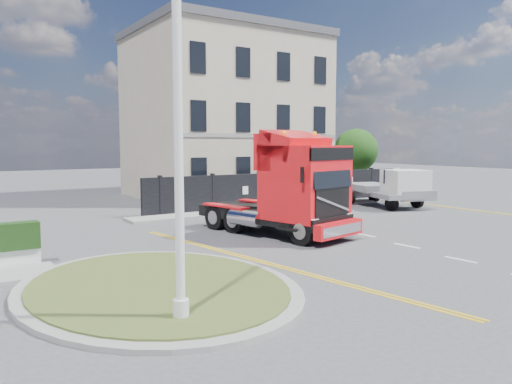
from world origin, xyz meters
TOP-DOWN VIEW (x-y plane):
  - ground at (0.00, 0.00)m, footprint 120.00×120.00m
  - traffic_island at (-7.00, -3.00)m, footprint 6.80×6.80m
  - hoarding_fence at (6.55, 9.00)m, footprint 18.80×0.25m
  - georgian_building at (6.00, 16.50)m, footprint 12.30×10.30m
  - tree at (14.38, 12.10)m, footprint 3.20×3.20m
  - pavement_far at (6.00, 8.10)m, footprint 20.00×1.60m
  - truck at (0.31, 1.01)m, footprint 3.89×7.20m
  - flatbed_pickup at (10.69, 4.79)m, footprint 3.70×5.83m
  - lamppost_island at (-7.50, -5.55)m, footprint 0.26×0.52m

SIDE VIEW (x-z plane):
  - ground at x=0.00m, z-range 0.00..0.00m
  - pavement_far at x=6.00m, z-range 0.00..0.12m
  - traffic_island at x=-7.00m, z-range 0.00..0.16m
  - hoarding_fence at x=6.55m, z-range 0.00..2.00m
  - flatbed_pickup at x=10.69m, z-range 0.09..2.31m
  - truck at x=0.31m, z-range -0.21..3.87m
  - tree at x=14.38m, z-range 0.65..5.45m
  - lamppost_island at x=-7.50m, z-range 0.17..8.55m
  - georgian_building at x=6.00m, z-range -0.63..12.17m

